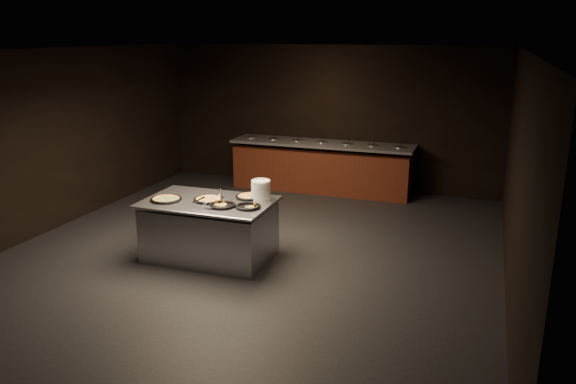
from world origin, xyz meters
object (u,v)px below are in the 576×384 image
(serving_counter, at_px, (210,231))
(plate_stack, at_px, (261,190))
(pan_cheese_whole, at_px, (209,199))
(pan_veggie_whole, at_px, (166,199))

(serving_counter, distance_m, plate_stack, 0.94)
(plate_stack, bearing_deg, pan_cheese_whole, -157.22)
(plate_stack, height_order, pan_cheese_whole, plate_stack)
(pan_cheese_whole, bearing_deg, pan_veggie_whole, -161.69)
(plate_stack, bearing_deg, pan_veggie_whole, -159.25)
(plate_stack, xyz_separation_m, pan_cheese_whole, (-0.67, -0.28, -0.12))
(pan_veggie_whole, bearing_deg, pan_cheese_whole, 18.31)
(serving_counter, height_order, plate_stack, plate_stack)
(pan_veggie_whole, relative_size, pan_cheese_whole, 1.01)
(pan_veggie_whole, xyz_separation_m, pan_cheese_whole, (0.57, 0.19, -0.00))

